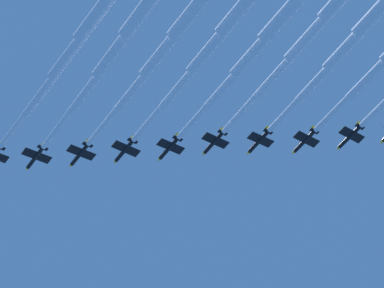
% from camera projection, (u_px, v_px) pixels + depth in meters
% --- Properties ---
extents(jet_lead, '(66.48, 15.63, 4.35)m').
position_uv_depth(jet_lead, '(68.00, 55.00, 191.60)').
color(jet_lead, black).
extents(jet_port_inner, '(66.71, 17.00, 4.31)m').
position_uv_depth(jet_port_inner, '(113.00, 52.00, 189.26)').
color(jet_port_inner, black).
extents(jet_starboard_inner, '(64.99, 16.03, 4.36)m').
position_uv_depth(jet_starboard_inner, '(161.00, 53.00, 189.58)').
color(jet_starboard_inner, black).
extents(jet_port_mid, '(64.51, 16.06, 4.29)m').
position_uv_depth(jet_port_mid, '(208.00, 49.00, 189.66)').
color(jet_port_mid, black).
extents(jet_starboard_mid, '(60.39, 15.17, 4.37)m').
position_uv_depth(jet_starboard_mid, '(251.00, 54.00, 190.19)').
color(jet_starboard_mid, black).
extents(jet_port_outer, '(66.85, 16.82, 4.32)m').
position_uv_depth(jet_port_outer, '(309.00, 35.00, 189.07)').
color(jet_port_outer, black).
extents(jet_starboard_outer, '(58.62, 15.61, 4.41)m').
position_uv_depth(jet_starboard_outer, '(344.00, 49.00, 190.03)').
color(jet_starboard_outer, black).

